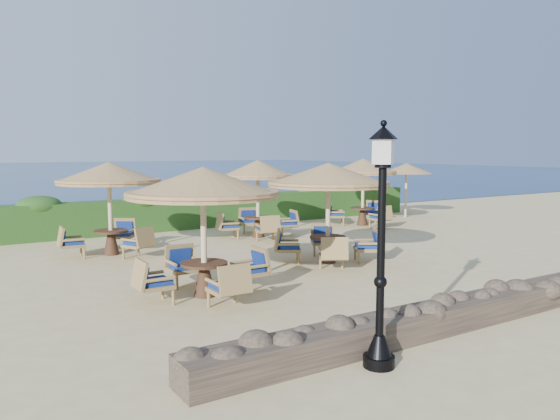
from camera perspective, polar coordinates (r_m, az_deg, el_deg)
The scene contains 11 objects.
ground at distance 15.97m, azimuth 6.45°, elevation -4.54°, with size 120.00×120.00×0.00m, color #D1BE84.
sea at distance 82.86m, azimuth -25.54°, elevation 3.61°, with size 160.00×160.00×0.00m, color navy.
hedge at distance 21.90m, azimuth -5.40°, elevation -0.00°, with size 18.00×0.90×1.20m, color #1C4014.
stone_wall at distance 11.87m, azimuth 25.73°, elevation -7.84°, with size 15.00×0.65×0.44m, color brown.
lamp_post at distance 7.54m, azimuth 10.50°, elevation -4.80°, with size 0.44×0.44×3.31m.
extra_parasol at distance 24.81m, azimuth 13.08°, elevation 4.23°, with size 2.30×2.30×2.41m.
cafe_set_0 at distance 11.10m, azimuth -8.03°, elevation 0.60°, with size 3.13×3.13×2.65m.
cafe_set_1 at distance 14.43m, azimuth 5.07°, elevation 2.02°, with size 3.23×3.23×2.65m.
cafe_set_2 at distance 16.21m, azimuth -17.40°, elevation 2.28°, with size 2.92×2.92×2.65m.
cafe_set_3 at distance 18.67m, azimuth -2.33°, elevation 2.40°, with size 2.89×2.89×2.65m.
cafe_set_4 at distance 21.89m, azimuth 8.67°, elevation 3.29°, with size 2.77×2.73×2.65m.
Camera 1 is at (-9.85, -12.22, 2.99)m, focal length 35.00 mm.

